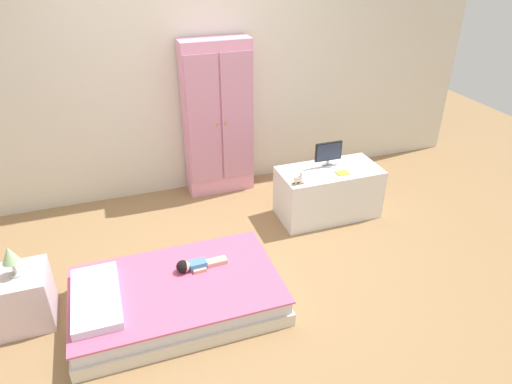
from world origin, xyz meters
TOP-DOWN VIEW (x-y plane):
  - ground_plane at (0.00, 0.00)m, footprint 10.00×10.00m
  - back_wall at (0.00, 1.57)m, footprint 6.40×0.05m
  - bed at (-0.52, -0.26)m, footprint 1.50×0.92m
  - pillow at (-1.07, -0.26)m, footprint 0.32×0.66m
  - doll at (-0.37, -0.14)m, footprint 0.39×0.14m
  - nightstand at (-1.56, -0.05)m, footprint 0.37×0.37m
  - table_lamp at (-1.56, -0.05)m, footprint 0.12×0.12m
  - wardrobe at (0.26, 1.40)m, footprint 0.68×0.29m
  - tv_stand at (1.11, 0.55)m, footprint 0.96×0.48m
  - tv_monitor at (1.12, 0.63)m, footprint 0.27×0.10m
  - rocking_horse_toy at (0.72, 0.39)m, footprint 0.10×0.04m
  - book_yellow at (1.18, 0.44)m, footprint 0.11×0.09m

SIDE VIEW (x-z plane):
  - ground_plane at x=0.00m, z-range -0.02..0.00m
  - bed at x=-0.52m, z-range 0.00..0.22m
  - nightstand at x=-1.56m, z-range 0.00..0.42m
  - tv_stand at x=1.11m, z-range 0.00..0.49m
  - pillow at x=-1.07m, z-range 0.22..0.28m
  - doll at x=-0.37m, z-range 0.21..0.31m
  - book_yellow at x=1.18m, z-range 0.49..0.50m
  - rocking_horse_toy at x=0.72m, z-range 0.49..0.61m
  - table_lamp at x=-1.56m, z-range 0.46..0.69m
  - tv_monitor at x=1.12m, z-range 0.51..0.75m
  - wardrobe at x=0.26m, z-range 0.00..1.59m
  - back_wall at x=0.00m, z-range 0.00..2.70m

